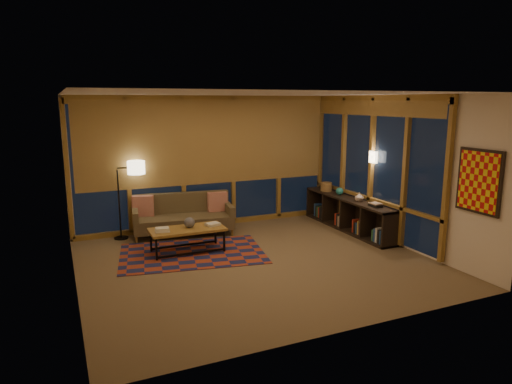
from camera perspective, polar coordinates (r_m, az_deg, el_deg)
name	(u,v)px	position (r m, az deg, el deg)	size (l,w,h in m)	color
floor	(256,262)	(7.56, 0.02, -8.75)	(5.50, 5.00, 0.01)	#7F6A4F
ceiling	(256,94)	(7.10, 0.03, 12.18)	(5.50, 5.00, 0.01)	white
walls	(256,181)	(7.20, 0.02, 1.38)	(5.51, 5.01, 2.70)	#F1DFC3
window_wall_back	(208,162)	(9.45, -5.96, 3.71)	(5.30, 0.16, 2.60)	olive
window_wall_right	(370,166)	(9.09, 14.11, 3.12)	(0.16, 3.70, 2.60)	olive
wall_art	(479,181)	(7.35, 26.08, 1.20)	(0.06, 0.74, 0.94)	red
wall_sconce	(373,157)	(8.91, 14.45, 4.24)	(0.12, 0.18, 0.22)	#FFEDBE
sofa	(183,216)	(9.04, -9.08, -2.92)	(1.91, 0.77, 0.78)	brown
pillow_left	(143,206)	(9.11, -13.94, -1.69)	(0.41, 0.14, 0.41)	#B11E01
pillow_right	(217,202)	(9.25, -4.84, -1.24)	(0.39, 0.13, 0.39)	#B11E01
area_rug	(192,253)	(8.03, -7.96, -7.60)	(2.43, 1.62, 0.01)	#97371E
coffee_table	(188,240)	(8.06, -8.56, -5.97)	(1.28, 0.59, 0.43)	olive
book_stack_a	(162,230)	(7.87, -11.65, -4.62)	(0.24, 0.19, 0.07)	beige
book_stack_b	(213,224)	(8.13, -5.43, -4.00)	(0.26, 0.20, 0.05)	beige
ceramic_pot	(189,222)	(8.02, -8.32, -3.77)	(0.19, 0.19, 0.19)	#2C2C30
floor_lamp	(119,200)	(8.99, -16.76, -1.00)	(0.50, 0.33, 1.50)	black
bookshelf	(348,214)	(9.48, 11.42, -2.69)	(0.40, 2.66, 0.66)	black
basket	(326,187)	(10.04, 8.77, 0.66)	(0.25, 0.25, 0.19)	olive
teal_bowl	(340,191)	(9.66, 10.40, 0.10)	(0.16, 0.16, 0.16)	teal
vase	(359,197)	(9.12, 12.78, -0.59)	(0.17, 0.17, 0.18)	#B39F8D
shelf_book_stack	(376,205)	(8.74, 14.71, -1.56)	(0.17, 0.25, 0.07)	beige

